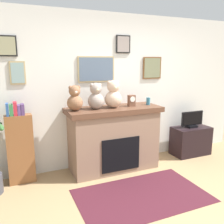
# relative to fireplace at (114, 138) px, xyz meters

# --- Properties ---
(ground_plane) EXTENTS (12.00, 12.00, 0.00)m
(ground_plane) POSITION_rel_fireplace_xyz_m (0.25, -1.65, -0.54)
(ground_plane) COLOR #A08057
(back_wall) EXTENTS (5.20, 0.15, 2.60)m
(back_wall) POSITION_rel_fireplace_xyz_m (0.25, 0.35, 0.77)
(back_wall) COLOR silver
(back_wall) RESTS_ON ground_plane
(fireplace) EXTENTS (1.56, 0.64, 1.07)m
(fireplace) POSITION_rel_fireplace_xyz_m (0.00, 0.00, 0.00)
(fireplace) COLOR #8B6B57
(fireplace) RESTS_ON ground_plane
(bookshelf) EXTENTS (0.38, 0.16, 1.24)m
(bookshelf) POSITION_rel_fireplace_xyz_m (-1.47, 0.09, 0.03)
(bookshelf) COLOR brown
(bookshelf) RESTS_ON ground_plane
(tv_stand) EXTENTS (0.74, 0.40, 0.55)m
(tv_stand) POSITION_rel_fireplace_xyz_m (1.65, -0.01, -0.26)
(tv_stand) COLOR black
(tv_stand) RESTS_ON ground_plane
(television) EXTENTS (0.49, 0.14, 0.32)m
(television) POSITION_rel_fireplace_xyz_m (1.65, -0.01, 0.16)
(television) COLOR black
(television) RESTS_ON tv_stand
(area_rug) EXTENTS (1.77, 1.07, 0.01)m
(area_rug) POSITION_rel_fireplace_xyz_m (0.00, -0.97, -0.53)
(area_rug) COLOR #451923
(area_rug) RESTS_ON ground_plane
(candle_jar) EXTENTS (0.07, 0.07, 0.13)m
(candle_jar) POSITION_rel_fireplace_xyz_m (0.64, -0.02, 0.59)
(candle_jar) COLOR teal
(candle_jar) RESTS_ON fireplace
(mantel_clock) EXTENTS (0.11, 0.09, 0.19)m
(mantel_clock) POSITION_rel_fireplace_xyz_m (0.32, -0.02, 0.62)
(mantel_clock) COLOR brown
(mantel_clock) RESTS_ON fireplace
(teddy_bear_grey) EXTENTS (0.24, 0.24, 0.39)m
(teddy_bear_grey) POSITION_rel_fireplace_xyz_m (-0.65, -0.02, 0.70)
(teddy_bear_grey) COLOR #8C5F41
(teddy_bear_grey) RESTS_ON fireplace
(teddy_bear_cream) EXTENTS (0.26, 0.26, 0.41)m
(teddy_bear_cream) POSITION_rel_fireplace_xyz_m (-0.31, -0.02, 0.71)
(teddy_bear_cream) COLOR gray
(teddy_bear_cream) RESTS_ON fireplace
(teddy_bear_brown) EXTENTS (0.28, 0.28, 0.45)m
(teddy_bear_brown) POSITION_rel_fireplace_xyz_m (-0.02, -0.02, 0.73)
(teddy_bear_brown) COLOR #D3AF93
(teddy_bear_brown) RESTS_ON fireplace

